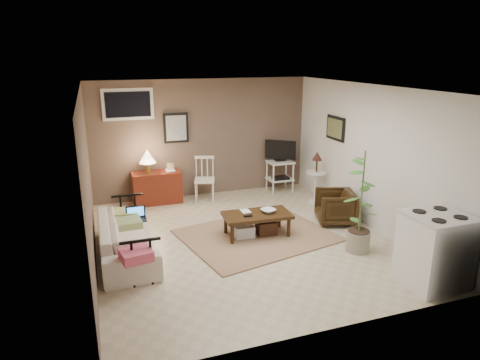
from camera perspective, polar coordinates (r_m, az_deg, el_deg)
name	(u,v)px	position (r m, az deg, el deg)	size (l,w,h in m)	color
floor	(243,240)	(6.94, 0.42, -7.99)	(5.00, 5.00, 0.00)	#C1B293
art_back	(176,128)	(8.68, -8.53, 6.88)	(0.50, 0.03, 0.60)	black
art_right	(336,128)	(8.34, 12.62, 6.76)	(0.03, 0.60, 0.45)	black
window	(128,104)	(8.50, -14.72, 9.73)	(0.96, 0.03, 0.60)	silver
rug	(257,235)	(7.08, 2.24, -7.38)	(2.29, 1.83, 0.02)	#967757
coffee_table	(256,223)	(6.99, 2.20, -5.72)	(1.12, 0.62, 0.41)	#33210E
sofa	(126,232)	(6.49, -14.95, -6.73)	(1.93, 0.56, 0.75)	silver
sofa_pillows	(130,232)	(6.26, -14.41, -6.73)	(0.37, 1.83, 0.13)	#F4DECA
sofa_end_rails	(134,234)	(6.52, -13.93, -7.06)	(0.52, 1.93, 0.65)	black
laptop	(136,216)	(6.77, -13.68, -4.64)	(0.30, 0.22, 0.20)	black
red_console	(156,184)	(8.64, -11.11, -0.59)	(0.95, 0.42, 1.10)	maroon
spindle_chair	(205,180)	(8.69, -4.75, -0.01)	(0.50, 0.50, 0.88)	silver
tv_stand	(280,165)	(9.20, 5.39, 2.06)	(0.56, 0.44, 1.12)	silver
side_table	(316,171)	(8.59, 10.15, 1.18)	(0.39, 0.39, 1.04)	silver
armchair	(335,205)	(7.68, 12.59, -3.34)	(0.62, 0.58, 0.64)	black
potted_plant	(361,198)	(6.52, 15.89, -2.36)	(0.39, 0.39, 1.58)	#A19280
stove	(435,250)	(6.03, 24.52, -8.47)	(0.74, 0.69, 0.97)	white
bowl	(268,206)	(6.96, 3.81, -3.44)	(0.23, 0.06, 0.23)	#33210E
book_table	(241,207)	(6.95, 0.17, -3.56)	(0.14, 0.01, 0.20)	#33210E
book_console	(165,165)	(8.56, -9.92, 1.93)	(0.18, 0.02, 0.24)	#33210E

